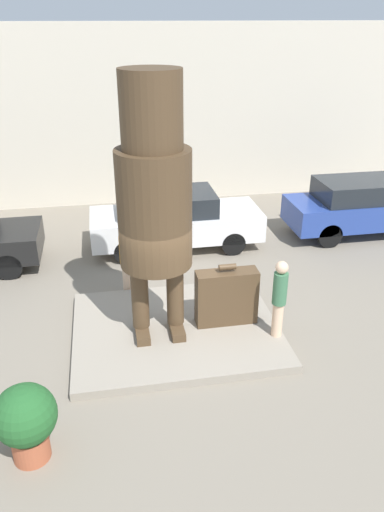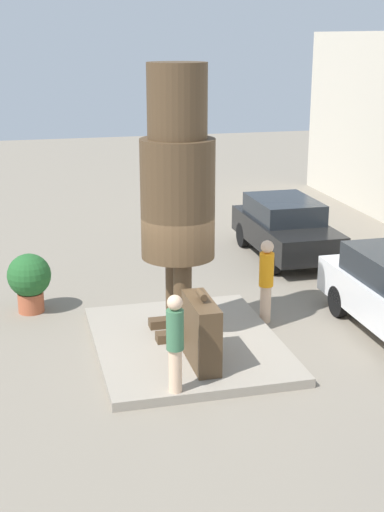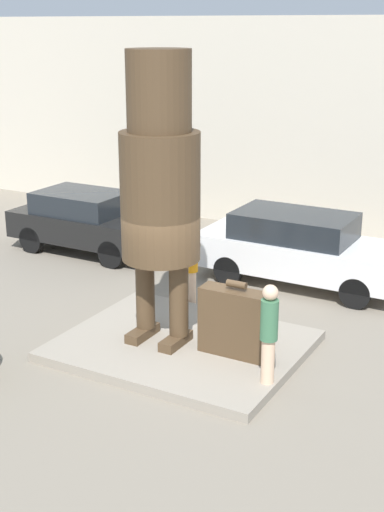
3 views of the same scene
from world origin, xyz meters
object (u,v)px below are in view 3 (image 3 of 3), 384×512
object	(u,v)px
statue_figure	(160,178)
parked_car_white	(300,248)
tourist	(269,330)
giant_suitcase	(236,322)
parked_car_black	(87,220)
worker_hivis	(191,263)

from	to	relation	value
statue_figure	parked_car_white	bearing A→B (deg)	77.42
tourist	giant_suitcase	bearing A→B (deg)	143.33
giant_suitcase	tourist	bearing A→B (deg)	-36.67
parked_car_black	parked_car_white	world-z (taller)	parked_car_white
tourist	parked_car_white	world-z (taller)	tourist
statue_figure	parked_car_white	xyz separation A→B (m)	(0.98, 4.38, -2.30)
statue_figure	parked_car_black	bearing A→B (deg)	139.62
tourist	parked_car_white	size ratio (longest dim) A/B	0.35
giant_suitcase	parked_car_white	xyz separation A→B (m)	(-0.46, 4.30, 0.10)
giant_suitcase	worker_hivis	bearing A→B (deg)	135.80
giant_suitcase	tourist	size ratio (longest dim) A/B	0.81
parked_car_black	giant_suitcase	bearing A→B (deg)	-32.59
worker_hivis	statue_figure	bearing A→B (deg)	-75.58
statue_figure	giant_suitcase	size ratio (longest dim) A/B	3.76
tourist	parked_car_white	bearing A→B (deg)	105.30
giant_suitcase	parked_car_white	size ratio (longest dim) A/B	0.29
tourist	parked_car_white	distance (m)	5.15
parked_car_white	worker_hivis	world-z (taller)	worker_hivis
parked_car_black	worker_hivis	distance (m)	4.69
parked_car_white	tourist	bearing A→B (deg)	-74.70
statue_figure	giant_suitcase	world-z (taller)	statue_figure
parked_car_black	tourist	bearing A→B (deg)	-33.13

